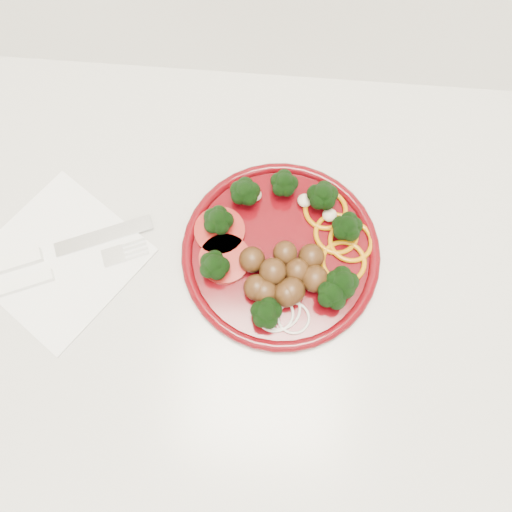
# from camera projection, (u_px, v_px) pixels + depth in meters

# --- Properties ---
(counter) EXTENTS (2.40, 0.60, 0.90)m
(counter) POSITION_uv_depth(u_px,v_px,m) (351.00, 342.00, 1.04)
(counter) COLOR white
(counter) RESTS_ON ground
(plate) EXTENTS (0.25, 0.25, 0.05)m
(plate) POSITION_uv_depth(u_px,v_px,m) (283.00, 252.00, 0.61)
(plate) COLOR #4C0409
(plate) RESTS_ON counter
(napkin) EXTENTS (0.24, 0.24, 0.00)m
(napkin) POSITION_uv_depth(u_px,v_px,m) (60.00, 259.00, 0.63)
(napkin) COLOR white
(napkin) RESTS_ON counter
(knife) EXTENTS (0.22, 0.11, 0.01)m
(knife) POSITION_uv_depth(u_px,v_px,m) (36.00, 256.00, 0.62)
(knife) COLOR silver
(knife) RESTS_ON napkin
(fork) EXTENTS (0.20, 0.10, 0.01)m
(fork) POSITION_uv_depth(u_px,v_px,m) (38.00, 279.00, 0.61)
(fork) COLOR white
(fork) RESTS_ON napkin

